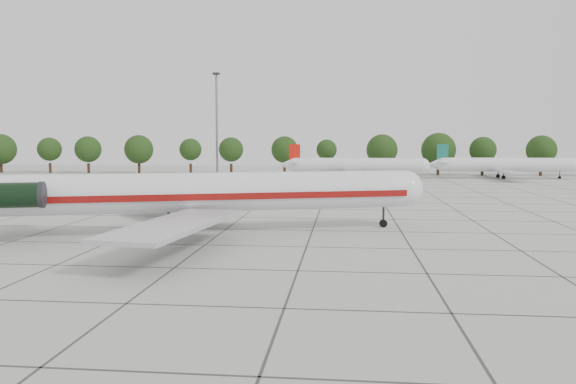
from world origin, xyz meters
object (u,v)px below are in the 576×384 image
object	(u,v)px
bg_airliner_c	(357,165)
floodlight_mast	(217,117)
bg_airliner_d	(505,165)
main_airliner	(176,192)

from	to	relation	value
bg_airliner_c	floodlight_mast	distance (m)	43.32
bg_airliner_c	bg_airliner_d	distance (m)	32.28
bg_airliner_c	main_airliner	bearing A→B (deg)	-103.21
bg_airliner_c	bg_airliner_d	bearing A→B (deg)	8.44
bg_airliner_d	floodlight_mast	distance (m)	70.48
floodlight_mast	bg_airliner_d	bearing A→B (deg)	-14.59
main_airliner	bg_airliner_d	bearing A→B (deg)	40.32
bg_airliner_c	floodlight_mast	xyz separation A→B (m)	(-35.38, 22.26, 11.37)
main_airliner	bg_airliner_d	world-z (taller)	main_airliner
bg_airliner_d	floodlight_mast	size ratio (longest dim) A/B	1.11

